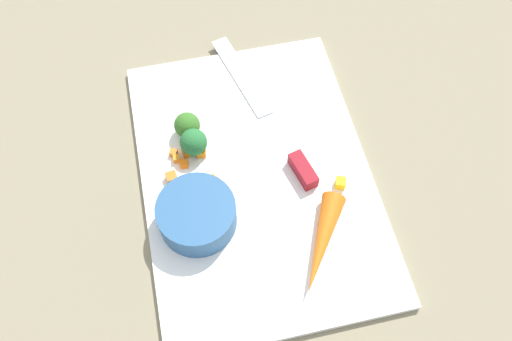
{
  "coord_description": "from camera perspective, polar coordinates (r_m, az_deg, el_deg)",
  "views": [
    {
      "loc": [
        0.37,
        -0.08,
        0.7
      ],
      "look_at": [
        0.0,
        0.0,
        0.02
      ],
      "focal_mm": 37.1,
      "sensor_mm": 36.0,
      "label": 1
    }
  ],
  "objects": [
    {
      "name": "ground_plane",
      "position": [
        0.79,
        0.0,
        -0.78
      ],
      "size": [
        4.0,
        4.0,
        0.0
      ],
      "primitive_type": "plane",
      "color": "gray"
    },
    {
      "name": "cutting_board",
      "position": [
        0.79,
        0.0,
        -0.57
      ],
      "size": [
        0.48,
        0.33,
        0.01
      ],
      "primitive_type": "cube",
      "color": "white",
      "rests_on": "ground_plane"
    },
    {
      "name": "prep_bowl",
      "position": [
        0.73,
        -6.39,
        -4.77
      ],
      "size": [
        0.11,
        0.11,
        0.04
      ],
      "primitive_type": "cylinder",
      "color": "#2B5888",
      "rests_on": "cutting_board"
    },
    {
      "name": "chef_knife",
      "position": [
        0.81,
        2.52,
        3.98
      ],
      "size": [
        0.32,
        0.1,
        0.02
      ],
      "rotation": [
        0.0,
        0.0,
        3.39
      ],
      "color": "silver",
      "rests_on": "cutting_board"
    },
    {
      "name": "whole_carrot",
      "position": [
        0.72,
        7.1,
        -7.8
      ],
      "size": [
        0.14,
        0.1,
        0.03
      ],
      "primitive_type": "cone",
      "rotation": [
        1.57,
        0.0,
        1.05
      ],
      "color": "orange",
      "rests_on": "cutting_board"
    },
    {
      "name": "carrot_dice_0",
      "position": [
        0.81,
        -7.41,
        2.89
      ],
      "size": [
        0.02,
        0.02,
        0.01
      ],
      "primitive_type": "cube",
      "rotation": [
        0.0,
        0.0,
        0.65
      ],
      "color": "orange",
      "rests_on": "cutting_board"
    },
    {
      "name": "carrot_dice_1",
      "position": [
        0.8,
        -5.93,
        2.03
      ],
      "size": [
        0.02,
        0.02,
        0.01
      ],
      "primitive_type": "cube",
      "rotation": [
        0.0,
        0.0,
        1.38
      ],
      "color": "orange",
      "rests_on": "cutting_board"
    },
    {
      "name": "carrot_dice_2",
      "position": [
        0.8,
        -8.89,
        1.88
      ],
      "size": [
        0.01,
        0.01,
        0.01
      ],
      "primitive_type": "cube",
      "rotation": [
        0.0,
        0.0,
        1.09
      ],
      "color": "orange",
      "rests_on": "cutting_board"
    },
    {
      "name": "carrot_dice_3",
      "position": [
        0.8,
        -8.53,
        1.28
      ],
      "size": [
        0.01,
        0.01,
        0.01
      ],
      "primitive_type": "cube",
      "rotation": [
        0.0,
        0.0,
        3.1
      ],
      "color": "orange",
      "rests_on": "cutting_board"
    },
    {
      "name": "carrot_dice_4",
      "position": [
        0.8,
        -7.53,
        1.95
      ],
      "size": [
        0.01,
        0.01,
        0.01
      ],
      "primitive_type": "cube",
      "rotation": [
        0.0,
        0.0,
        1.69
      ],
      "color": "orange",
      "rests_on": "cutting_board"
    },
    {
      "name": "carrot_dice_5",
      "position": [
        0.78,
        -9.09,
        -0.75
      ],
      "size": [
        0.02,
        0.02,
        0.01
      ],
      "primitive_type": "cube",
      "rotation": [
        0.0,
        0.0,
        0.19
      ],
      "color": "orange",
      "rests_on": "cutting_board"
    },
    {
      "name": "carrot_dice_6",
      "position": [
        0.79,
        -7.76,
        0.7
      ],
      "size": [
        0.01,
        0.01,
        0.01
      ],
      "primitive_type": "cube",
      "rotation": [
        0.0,
        0.0,
        1.39
      ],
      "color": "orange",
      "rests_on": "cutting_board"
    },
    {
      "name": "carrot_dice_7",
      "position": [
        0.77,
        -4.7,
        -0.81
      ],
      "size": [
        0.02,
        0.02,
        0.01
      ],
      "primitive_type": "cube",
      "rotation": [
        0.0,
        0.0,
        2.3
      ],
      "color": "orange",
      "rests_on": "cutting_board"
    },
    {
      "name": "pepper_dice_0",
      "position": [
        0.77,
        5.78,
        -1.17
      ],
      "size": [
        0.01,
        0.01,
        0.01
      ],
      "primitive_type": "cube",
      "rotation": [
        0.0,
        0.0,
        0.09
      ],
      "color": "yellow",
      "rests_on": "cutting_board"
    },
    {
      "name": "pepper_dice_1",
      "position": [
        0.78,
        9.1,
        -1.33
      ],
      "size": [
        0.02,
        0.02,
        0.01
      ],
      "primitive_type": "cube",
      "rotation": [
        0.0,
        0.0,
        1.2
      ],
      "color": "yellow",
      "rests_on": "cutting_board"
    },
    {
      "name": "broccoli_floret_0",
      "position": [
        0.81,
        -7.44,
        4.84
      ],
      "size": [
        0.04,
        0.04,
        0.04
      ],
      "color": "#90B95C",
      "rests_on": "cutting_board"
    },
    {
      "name": "broccoli_floret_1",
      "position": [
        0.79,
        -6.75,
        3.02
      ],
      "size": [
        0.04,
        0.04,
        0.05
      ],
      "color": "#88AB68",
      "rests_on": "cutting_board"
    }
  ]
}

